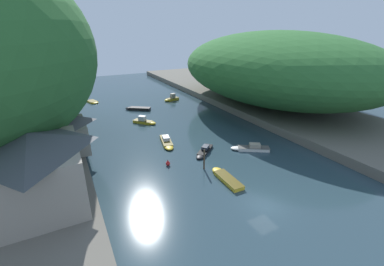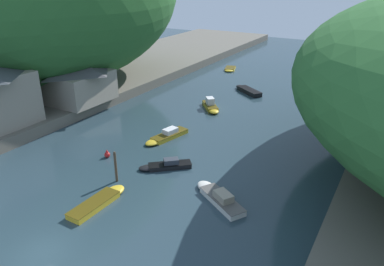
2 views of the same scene
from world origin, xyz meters
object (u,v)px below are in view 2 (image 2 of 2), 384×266
object	(u,v)px
boat_small_dinghy	(321,92)
boat_far_upstream	(218,197)
person_on_quay	(37,110)
boat_mid_channel	(247,90)
boat_open_rowboat	(100,201)
boat_far_right_bank	(166,136)
boat_near_quay	(230,69)
boat_moored_right	(211,106)
boat_navy_launch	(165,165)
boathouse_shed	(78,80)
channel_buoy_near	(107,154)

from	to	relation	value
boat_small_dinghy	boat_far_upstream	distance (m)	33.76
person_on_quay	boat_mid_channel	bearing A→B (deg)	-11.66
boat_open_rowboat	boat_far_right_bank	distance (m)	13.75
boat_near_quay	boat_far_upstream	bearing A→B (deg)	96.87
boat_moored_right	boat_far_right_bank	bearing A→B (deg)	49.56
boat_far_upstream	boat_navy_launch	xyz separation A→B (m)	(-6.97, 2.38, -0.05)
boathouse_shed	boat_open_rowboat	bearing A→B (deg)	-41.19
boat_small_dinghy	boat_navy_launch	xyz separation A→B (m)	(-7.91, -31.37, -0.25)
boat_near_quay	boat_navy_launch	distance (m)	40.43
boathouse_shed	person_on_quay	size ratio (longest dim) A/B	5.00
boat_near_quay	boat_navy_launch	world-z (taller)	boat_navy_launch
boat_far_right_bank	person_on_quay	size ratio (longest dim) A/B	3.63
boat_moored_right	channel_buoy_near	size ratio (longest dim) A/B	5.19
boathouse_shed	channel_buoy_near	xyz separation A→B (m)	(12.61, -8.93, -4.02)
boat_small_dinghy	boat_far_right_bank	size ratio (longest dim) A/B	0.73
boat_far_upstream	channel_buoy_near	world-z (taller)	boat_far_upstream
boathouse_shed	channel_buoy_near	bearing A→B (deg)	-35.31
boat_moored_right	person_on_quay	distance (m)	22.37
boat_small_dinghy	channel_buoy_near	bearing A→B (deg)	142.32
boathouse_shed	boat_navy_launch	distance (m)	20.99
boat_mid_channel	channel_buoy_near	xyz separation A→B (m)	(-3.75, -28.30, 0.02)
boat_moored_right	boat_open_rowboat	bearing A→B (deg)	54.87
person_on_quay	boat_moored_right	bearing A→B (deg)	-22.04
boat_mid_channel	person_on_quay	bearing A→B (deg)	-175.57
boat_small_dinghy	boat_navy_launch	world-z (taller)	boat_small_dinghy
boathouse_shed	boat_mid_channel	distance (m)	25.68
boat_moored_right	boat_navy_launch	xyz separation A→B (m)	(3.94, -17.29, -0.14)
boat_mid_channel	boat_small_dinghy	size ratio (longest dim) A/B	1.30
boat_small_dinghy	boat_far_right_bank	distance (m)	28.09
channel_buoy_near	boat_navy_launch	bearing A→B (deg)	9.45
channel_buoy_near	boat_far_right_bank	bearing A→B (deg)	69.03
boat_navy_launch	person_on_quay	xyz separation A→B (m)	(-18.62, 0.53, 2.12)
boathouse_shed	boat_mid_channel	xyz separation A→B (m)	(16.36, 19.37, -4.04)
boat_mid_channel	boat_far_upstream	bearing A→B (deg)	-126.68
boat_open_rowboat	boat_near_quay	size ratio (longest dim) A/B	1.35
boat_far_upstream	boat_navy_launch	distance (m)	7.36
boat_moored_right	channel_buoy_near	world-z (taller)	boat_moored_right
boat_open_rowboat	channel_buoy_near	world-z (taller)	channel_buoy_near
boat_near_quay	channel_buoy_near	world-z (taller)	channel_buoy_near
boat_far_right_bank	boat_small_dinghy	bearing A→B (deg)	-102.46
boathouse_shed	boat_moored_right	distance (m)	18.23
boat_mid_channel	boat_far_upstream	size ratio (longest dim) A/B	0.98
boat_near_quay	boat_far_upstream	xyz separation A→B (m)	(18.00, -41.27, 0.14)
boat_small_dinghy	boat_near_quay	bearing A→B (deg)	54.49
boathouse_shed	boat_far_upstream	xyz separation A→B (m)	(26.01, -10.23, -4.02)
boat_near_quay	boathouse_shed	bearing A→B (deg)	58.84
boat_small_dinghy	person_on_quay	bearing A→B (deg)	125.46
boat_mid_channel	person_on_quay	world-z (taller)	person_on_quay
boat_open_rowboat	boat_small_dinghy	distance (m)	40.12
boat_moored_right	boat_far_right_bank	size ratio (longest dim) A/B	0.75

